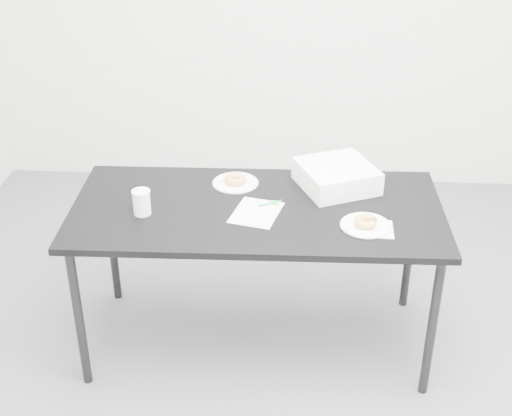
# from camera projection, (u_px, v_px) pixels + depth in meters

# --- Properties ---
(floor) EXTENTS (4.00, 4.00, 0.00)m
(floor) POSITION_uv_depth(u_px,v_px,m) (270.00, 364.00, 3.44)
(floor) COLOR #535258
(floor) RESTS_ON ground
(table) EXTENTS (1.70, 0.82, 0.77)m
(table) POSITION_uv_depth(u_px,v_px,m) (257.00, 218.00, 3.25)
(table) COLOR black
(table) RESTS_ON floor
(scorecard) EXTENTS (0.25, 0.29, 0.00)m
(scorecard) POSITION_uv_depth(u_px,v_px,m) (256.00, 213.00, 3.18)
(scorecard) COLOR silver
(scorecard) RESTS_ON table
(logo_patch) EXTENTS (0.05, 0.05, 0.00)m
(logo_patch) POSITION_uv_depth(u_px,v_px,m) (275.00, 203.00, 3.25)
(logo_patch) COLOR green
(logo_patch) RESTS_ON scorecard
(pen) EXTENTS (0.10, 0.06, 0.01)m
(pen) POSITION_uv_depth(u_px,v_px,m) (270.00, 203.00, 3.24)
(pen) COLOR #0C8480
(pen) RESTS_ON scorecard
(napkin) EXTENTS (0.16, 0.16, 0.00)m
(napkin) POSITION_uv_depth(u_px,v_px,m) (375.00, 229.00, 3.05)
(napkin) COLOR silver
(napkin) RESTS_ON table
(plate_near) EXTENTS (0.22, 0.22, 0.01)m
(plate_near) POSITION_uv_depth(u_px,v_px,m) (366.00, 225.00, 3.07)
(plate_near) COLOR white
(plate_near) RESTS_ON napkin
(donut_near) EXTENTS (0.12, 0.12, 0.03)m
(donut_near) POSITION_uv_depth(u_px,v_px,m) (366.00, 221.00, 3.06)
(donut_near) COLOR #BD8C3C
(donut_near) RESTS_ON plate_near
(plate_far) EXTENTS (0.22, 0.22, 0.01)m
(plate_far) POSITION_uv_depth(u_px,v_px,m) (235.00, 183.00, 3.43)
(plate_far) COLOR white
(plate_far) RESTS_ON table
(donut_far) EXTENTS (0.13, 0.13, 0.03)m
(donut_far) POSITION_uv_depth(u_px,v_px,m) (235.00, 179.00, 3.42)
(donut_far) COLOR #BD8C3C
(donut_far) RESTS_ON plate_far
(coffee_cup) EXTENTS (0.08, 0.08, 0.12)m
(coffee_cup) POSITION_uv_depth(u_px,v_px,m) (142.00, 202.00, 3.14)
(coffee_cup) COLOR white
(coffee_cup) RESTS_ON table
(cup_lid) EXTENTS (0.09, 0.09, 0.01)m
(cup_lid) POSITION_uv_depth(u_px,v_px,m) (338.00, 185.00, 3.40)
(cup_lid) COLOR silver
(cup_lid) RESTS_ON table
(bakery_box) EXTENTS (0.43, 0.43, 0.11)m
(bakery_box) POSITION_uv_depth(u_px,v_px,m) (337.00, 176.00, 3.37)
(bakery_box) COLOR white
(bakery_box) RESTS_ON table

